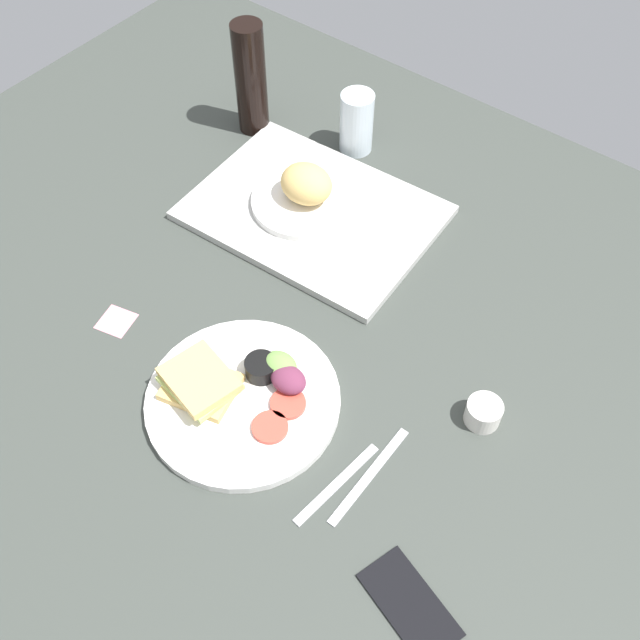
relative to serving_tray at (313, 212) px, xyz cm
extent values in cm
cube|color=#383D38|center=(16.33, -24.55, -2.30)|extent=(190.00, 150.00, 3.00)
cube|color=#B2B2AD|center=(0.00, 0.00, 0.00)|extent=(46.85, 35.57, 1.60)
cylinder|color=white|center=(-2.40, 0.00, 1.50)|extent=(19.87, 19.87, 1.40)
ellipsoid|color=#DBB266|center=(-2.09, 0.65, 5.67)|extent=(10.18, 8.79, 6.94)
cylinder|color=white|center=(17.01, -39.64, 0.00)|extent=(30.72, 30.72, 1.60)
cube|color=#DBB266|center=(10.87, -42.40, 1.50)|extent=(12.87, 11.42, 1.40)
cube|color=#B2C66B|center=(10.87, -42.40, 2.70)|extent=(12.06, 10.33, 1.00)
cube|color=#DBB266|center=(10.87, -42.40, 3.90)|extent=(12.77, 11.28, 1.40)
cylinder|color=#D14738|center=(23.92, -41.17, 1.20)|extent=(5.60, 5.60, 0.80)
cylinder|color=#D14738|center=(23.46, -36.26, 1.20)|extent=(5.60, 5.60, 0.80)
cylinder|color=black|center=(16.24, -34.26, 2.30)|extent=(5.20, 5.20, 3.00)
cylinder|color=#EFEACC|center=(16.24, -34.26, 3.40)|extent=(4.26, 4.26, 0.60)
ellipsoid|color=#729E4C|center=(18.55, -32.26, 2.60)|extent=(6.00, 4.80, 3.60)
ellipsoid|color=#6B2D47|center=(21.31, -33.49, 2.60)|extent=(6.00, 4.80, 3.60)
cylinder|color=silver|center=(-5.26, 20.91, 5.66)|extent=(6.77, 6.77, 12.92)
cylinder|color=black|center=(-26.24, 13.21, 11.11)|extent=(6.40, 6.40, 23.83)
cylinder|color=silver|center=(48.23, -19.12, 1.20)|extent=(5.60, 5.60, 4.00)
cube|color=#B7B7BC|center=(37.01, -41.64, -0.55)|extent=(3.29, 17.05, 0.50)
cube|color=#B7B7BC|center=(40.01, -37.64, -0.55)|extent=(1.45, 19.00, 0.50)
cube|color=black|center=(55.07, -49.52, -0.40)|extent=(15.90, 11.19, 0.80)
cube|color=pink|center=(-10.95, -40.75, -0.74)|extent=(6.78, 6.78, 0.12)
camera|label=1|loc=(64.07, -80.61, 101.48)|focal=42.11mm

